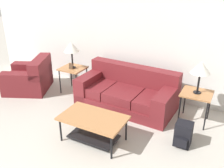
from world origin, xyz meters
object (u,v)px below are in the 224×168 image
at_px(table_lamp_left, 71,47).
at_px(table_lamp_right, 201,68).
at_px(couch, 127,93).
at_px(armchair, 29,79).
at_px(backpack, 183,134).
at_px(side_table_right, 197,96).
at_px(coffee_table, 93,123).
at_px(side_table_left, 73,70).

xyz_separation_m(table_lamp_left, table_lamp_right, (2.81, 0.00, 0.00)).
xyz_separation_m(couch, table_lamp_left, (-1.41, 0.03, 0.81)).
xyz_separation_m(armchair, backpack, (3.82, -0.43, -0.08)).
height_order(table_lamp_right, backpack, table_lamp_right).
height_order(couch, armchair, couch).
height_order(table_lamp_left, table_lamp_right, same).
relative_size(armchair, side_table_right, 2.08).
relative_size(coffee_table, table_lamp_left, 1.78).
relative_size(couch, side_table_left, 3.40).
bearing_deg(table_lamp_left, couch, -1.25).
bearing_deg(side_table_right, side_table_left, 180.00).
relative_size(side_table_left, side_table_right, 1.00).
bearing_deg(armchair, side_table_left, 21.35).
xyz_separation_m(side_table_right, table_lamp_left, (-2.81, 0.00, 0.55)).
distance_m(armchair, table_lamp_right, 3.94).
distance_m(side_table_left, backpack, 2.94).
bearing_deg(backpack, table_lamp_right, 89.15).
height_order(armchair, table_lamp_right, table_lamp_right).
bearing_deg(armchair, side_table_right, 5.96).
xyz_separation_m(coffee_table, backpack, (1.38, 0.59, -0.14)).
height_order(couch, table_lamp_right, table_lamp_right).
distance_m(table_lamp_right, backpack, 1.22).
xyz_separation_m(armchair, coffee_table, (2.44, -1.01, 0.06)).
height_order(armchair, side_table_right, armchair).
height_order(armchair, backpack, armchair).
bearing_deg(coffee_table, table_lamp_left, 135.14).
distance_m(coffee_table, table_lamp_right, 2.12).
bearing_deg(couch, coffee_table, -89.51).
relative_size(table_lamp_left, table_lamp_right, 1.00).
bearing_deg(table_lamp_right, side_table_left, -180.00).
relative_size(couch, coffee_table, 1.90).
bearing_deg(side_table_left, backpack, -16.46).
relative_size(side_table_left, table_lamp_right, 1.00).
bearing_deg(armchair, backpack, -6.36).
height_order(coffee_table, backpack, coffee_table).
distance_m(couch, armchair, 2.46).
height_order(side_table_left, side_table_right, same).
bearing_deg(backpack, coffee_table, -156.97).
relative_size(side_table_left, table_lamp_left, 1.00).
bearing_deg(armchair, table_lamp_right, 5.96).
bearing_deg(coffee_table, couch, 90.49).
xyz_separation_m(couch, armchair, (-2.43, -0.37, -0.01)).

